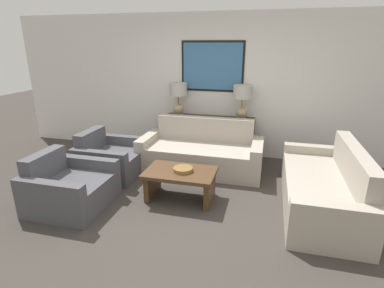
# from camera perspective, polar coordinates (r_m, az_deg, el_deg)

# --- Properties ---
(ground_plane) EXTENTS (20.00, 20.00, 0.00)m
(ground_plane) POSITION_cam_1_polar(r_m,az_deg,el_deg) (4.07, -2.97, -12.50)
(ground_plane) COLOR #3D3833
(back_wall) EXTENTS (8.22, 0.12, 2.65)m
(back_wall) POSITION_cam_1_polar(r_m,az_deg,el_deg) (5.83, 3.92, 10.95)
(back_wall) COLOR silver
(back_wall) RESTS_ON ground_plane
(console_table) EXTENTS (1.69, 0.39, 0.78)m
(console_table) POSITION_cam_1_polar(r_m,az_deg,el_deg) (5.77, 3.21, 1.33)
(console_table) COLOR #332319
(console_table) RESTS_ON ground_plane
(table_lamp_left) EXTENTS (0.33, 0.33, 0.62)m
(table_lamp_left) POSITION_cam_1_polar(r_m,az_deg,el_deg) (5.74, -2.62, 9.41)
(table_lamp_left) COLOR tan
(table_lamp_left) RESTS_ON console_table
(table_lamp_right) EXTENTS (0.33, 0.33, 0.62)m
(table_lamp_right) POSITION_cam_1_polar(r_m,az_deg,el_deg) (5.51, 9.57, 8.79)
(table_lamp_right) COLOR tan
(table_lamp_right) RESTS_ON console_table
(couch_by_back_wall) EXTENTS (2.08, 0.90, 0.86)m
(couch_by_back_wall) POSITION_cam_1_polar(r_m,az_deg,el_deg) (5.21, 1.76, -1.79)
(couch_by_back_wall) COLOR #ADA393
(couch_by_back_wall) RESTS_ON ground_plane
(couch_by_side) EXTENTS (0.90, 2.08, 0.86)m
(couch_by_side) POSITION_cam_1_polar(r_m,az_deg,el_deg) (4.36, 23.84, -7.70)
(couch_by_side) COLOR #ADA393
(couch_by_side) RESTS_ON ground_plane
(coffee_table) EXTENTS (0.97, 0.62, 0.43)m
(coffee_table) POSITION_cam_1_polar(r_m,az_deg,el_deg) (4.21, -2.23, -6.70)
(coffee_table) COLOR #4C331E
(coffee_table) RESTS_ON ground_plane
(decorative_bowl) EXTENTS (0.27, 0.27, 0.05)m
(decorative_bowl) POSITION_cam_1_polar(r_m,az_deg,el_deg) (4.14, -1.76, -4.85)
(decorative_bowl) COLOR olive
(decorative_bowl) RESTS_ON coffee_table
(armchair_near_back_wall) EXTENTS (0.95, 0.97, 0.73)m
(armchair_near_back_wall) POSITION_cam_1_polar(r_m,az_deg,el_deg) (5.22, -15.21, -2.81)
(armchair_near_back_wall) COLOR #4C4C51
(armchair_near_back_wall) RESTS_ON ground_plane
(armchair_near_camera) EXTENTS (0.95, 0.97, 0.73)m
(armchair_near_camera) POSITION_cam_1_polar(r_m,az_deg,el_deg) (4.39, -22.27, -7.80)
(armchair_near_camera) COLOR #4C4C51
(armchair_near_camera) RESTS_ON ground_plane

